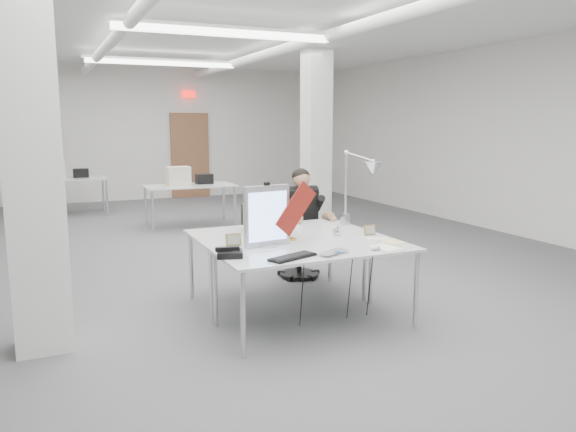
% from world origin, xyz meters
% --- Properties ---
extents(room_shell, '(10.04, 14.04, 3.24)m').
position_xyz_m(room_shell, '(0.04, 0.13, 1.69)').
color(room_shell, '#505052').
rests_on(room_shell, ground).
extents(desk_main, '(1.80, 0.90, 0.02)m').
position_xyz_m(desk_main, '(0.00, -2.50, 0.74)').
color(desk_main, silver).
rests_on(desk_main, room_shell).
extents(desk_second, '(1.80, 0.90, 0.02)m').
position_xyz_m(desk_second, '(0.00, -1.60, 0.74)').
color(desk_second, silver).
rests_on(desk_second, room_shell).
extents(bg_desk_a, '(1.60, 0.80, 0.02)m').
position_xyz_m(bg_desk_a, '(0.20, 3.00, 0.74)').
color(bg_desk_a, silver).
rests_on(bg_desk_a, room_shell).
extents(bg_desk_b, '(1.60, 0.80, 0.02)m').
position_xyz_m(bg_desk_b, '(-1.80, 5.20, 0.74)').
color(bg_desk_b, silver).
rests_on(bg_desk_b, room_shell).
extents(office_chair, '(0.48, 0.48, 0.96)m').
position_xyz_m(office_chair, '(0.59, -0.88, 0.48)').
color(office_chair, black).
rests_on(office_chair, room_shell).
extents(seated_person, '(0.45, 0.56, 0.82)m').
position_xyz_m(seated_person, '(0.59, -0.93, 0.90)').
color(seated_person, black).
rests_on(seated_person, office_chair).
extents(monitor, '(0.46, 0.11, 0.56)m').
position_xyz_m(monitor, '(-0.37, -2.25, 1.04)').
color(monitor, '#B3B2B7').
rests_on(monitor, desk_main).
extents(pennant, '(0.47, 0.12, 0.51)m').
position_xyz_m(pennant, '(-0.10, -2.28, 1.09)').
color(pennant, maroon).
rests_on(pennant, monitor).
extents(keyboard, '(0.47, 0.30, 0.02)m').
position_xyz_m(keyboard, '(-0.35, -2.77, 0.77)').
color(keyboard, black).
rests_on(keyboard, desk_main).
extents(laptop, '(0.37, 0.32, 0.03)m').
position_xyz_m(laptop, '(0.05, -2.82, 0.77)').
color(laptop, '#B1B1B6').
rests_on(laptop, desk_main).
extents(mouse, '(0.10, 0.07, 0.04)m').
position_xyz_m(mouse, '(0.45, -2.80, 0.77)').
color(mouse, '#B3B4B8').
rests_on(mouse, desk_main).
extents(bankers_lamp, '(0.34, 0.18, 0.37)m').
position_xyz_m(bankers_lamp, '(-0.10, -2.08, 0.94)').
color(bankers_lamp, '#B9853A').
rests_on(bankers_lamp, desk_main).
extents(desk_phone, '(0.26, 0.25, 0.05)m').
position_xyz_m(desk_phone, '(-0.82, -2.51, 0.78)').
color(desk_phone, black).
rests_on(desk_phone, desk_main).
extents(picture_frame_left, '(0.15, 0.05, 0.11)m').
position_xyz_m(picture_frame_left, '(-0.65, -2.10, 0.81)').
color(picture_frame_left, olive).
rests_on(picture_frame_left, desk_main).
extents(picture_frame_right, '(0.13, 0.04, 0.10)m').
position_xyz_m(picture_frame_right, '(0.76, -2.19, 0.81)').
color(picture_frame_right, '#A37746').
rests_on(picture_frame_right, desk_main).
extents(desk_clock, '(0.09, 0.06, 0.09)m').
position_xyz_m(desk_clock, '(0.44, -2.08, 0.81)').
color(desk_clock, '#A4A4A8').
rests_on(desk_clock, desk_main).
extents(paper_stack_a, '(0.23, 0.30, 0.01)m').
position_xyz_m(paper_stack_a, '(0.59, -2.75, 0.76)').
color(paper_stack_a, white).
rests_on(paper_stack_a, desk_main).
extents(paper_stack_b, '(0.17, 0.23, 0.01)m').
position_xyz_m(paper_stack_b, '(0.78, -2.57, 0.76)').
color(paper_stack_b, '#DEC584').
rests_on(paper_stack_b, desk_main).
extents(paper_stack_c, '(0.25, 0.22, 0.01)m').
position_xyz_m(paper_stack_c, '(0.74, -2.38, 0.76)').
color(paper_stack_c, silver).
rests_on(paper_stack_c, desk_main).
extents(beige_monitor, '(0.43, 0.42, 0.32)m').
position_xyz_m(beige_monitor, '(-0.18, -1.57, 0.91)').
color(beige_monitor, '#BFB09E').
rests_on(beige_monitor, desk_second).
extents(architect_lamp, '(0.30, 0.68, 0.85)m').
position_xyz_m(architect_lamp, '(0.83, -1.82, 1.18)').
color(architect_lamp, '#BCBCC1').
rests_on(architect_lamp, desk_second).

